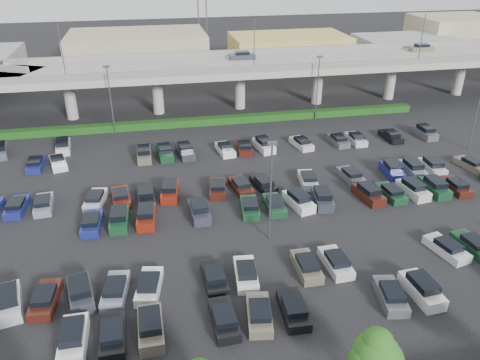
% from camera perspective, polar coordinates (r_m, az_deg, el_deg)
% --- Properties ---
extents(ground, '(280.00, 280.00, 0.00)m').
position_cam_1_polar(ground, '(53.13, 1.41, -2.35)').
color(ground, black).
extents(overpass, '(150.00, 13.00, 15.80)m').
position_cam_1_polar(overpass, '(80.08, -3.78, 13.27)').
color(overpass, gray).
rests_on(overpass, ground).
extents(hedge, '(66.00, 1.60, 1.10)m').
position_cam_1_polar(hedge, '(75.31, -2.73, 7.27)').
color(hedge, '#123710').
rests_on(hedge, ground).
extents(tree_row, '(65.07, 3.66, 5.94)m').
position_cam_1_polar(tree_row, '(31.30, 14.13, -20.39)').
color(tree_row, '#332316').
rests_on(tree_row, ground).
extents(parked_cars, '(63.17, 41.69, 1.67)m').
position_cam_1_polar(parked_cars, '(49.66, 1.83, -3.83)').
color(parked_cars, '#655E4F').
rests_on(parked_cars, ground).
extents(light_poles, '(66.90, 48.38, 10.30)m').
position_cam_1_polar(light_poles, '(51.49, -3.49, 4.34)').
color(light_poles, '#4A4A4F').
rests_on(light_poles, ground).
extents(distant_buildings, '(138.00, 24.00, 9.00)m').
position_cam_1_polar(distant_buildings, '(111.52, 0.75, 15.61)').
color(distant_buildings, gray).
rests_on(distant_buildings, ground).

